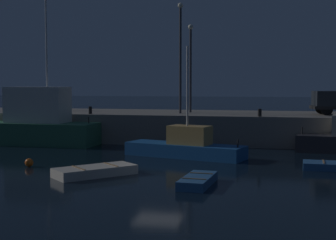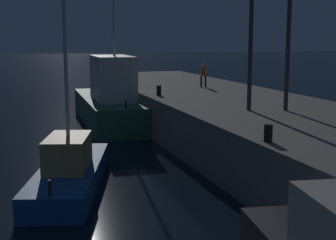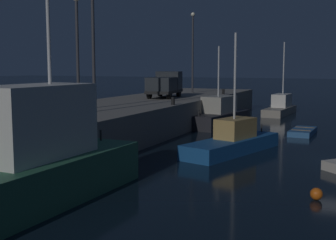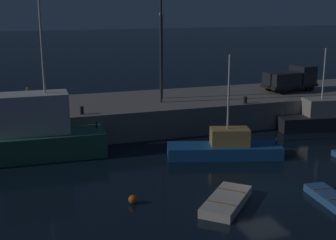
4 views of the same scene
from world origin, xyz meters
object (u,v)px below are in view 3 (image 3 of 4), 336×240
object	(u,v)px
lamp_post_west	(93,29)
bollard_central	(54,121)
fishing_trawler_red	(219,115)
fishing_boat_orange	(280,107)
bollard_east	(223,92)
fishing_boat_blue	(20,167)
fishing_boat_white	(233,141)
lamp_post_east	(77,43)
lamp_post_central	(193,46)
bollard_west	(173,101)
dinghy_red_small	(303,132)
utility_truck	(165,84)
mooring_buoy_near	(316,194)

from	to	relation	value
lamp_post_west	bollard_central	size ratio (longest dim) A/B	14.98
fishing_trawler_red	fishing_boat_orange	xyz separation A→B (m)	(11.61, -3.23, -0.15)
bollard_east	fishing_boat_blue	bearing A→B (deg)	-176.71
fishing_boat_white	lamp_post_east	xyz separation A→B (m)	(-1.46, 10.06, 5.98)
fishing_boat_white	lamp_post_central	distance (m)	22.26
fishing_boat_orange	bollard_west	size ratio (longest dim) A/B	13.55
dinghy_red_small	lamp_post_east	xyz separation A→B (m)	(-10.61, 12.99, 6.48)
fishing_boat_orange	bollard_west	xyz separation A→B (m)	(-18.18, 4.73, 1.80)
lamp_post_central	bollard_east	distance (m)	6.04
utility_truck	fishing_trawler_red	bearing A→B (deg)	-90.18
fishing_trawler_red	fishing_boat_white	world-z (taller)	fishing_boat_white
fishing_trawler_red	bollard_east	world-z (taller)	fishing_trawler_red
utility_truck	bollard_central	world-z (taller)	utility_truck
fishing_boat_orange	lamp_post_east	size ratio (longest dim) A/B	1.04
mooring_buoy_near	fishing_boat_blue	bearing A→B (deg)	118.70
fishing_boat_white	bollard_east	world-z (taller)	fishing_boat_white
mooring_buoy_near	lamp_post_east	bearing A→B (deg)	67.13
lamp_post_east	bollard_central	bearing A→B (deg)	-152.87
lamp_post_west	bollard_west	world-z (taller)	lamp_post_west
fishing_boat_white	fishing_boat_orange	size ratio (longest dim) A/B	1.06
lamp_post_central	bollard_central	distance (m)	28.48
fishing_boat_orange	bollard_central	world-z (taller)	fishing_boat_orange
bollard_west	utility_truck	bearing A→B (deg)	28.79
dinghy_red_small	bollard_east	world-z (taller)	bollard_east
lamp_post_east	utility_truck	bearing A→B (deg)	-2.66
mooring_buoy_near	lamp_post_west	xyz separation A→B (m)	(6.05, 14.09, 7.25)
fishing_boat_blue	lamp_post_east	distance (m)	14.31
fishing_boat_blue	utility_truck	bearing A→B (deg)	12.04
fishing_trawler_red	mooring_buoy_near	xyz separation A→B (m)	(-19.12, -9.98, -0.71)
bollard_west	fishing_boat_white	bearing A→B (deg)	-127.39
utility_truck	bollard_east	bearing A→B (deg)	-26.84
lamp_post_east	lamp_post_central	size ratio (longest dim) A/B	0.88
bollard_east	lamp_post_central	bearing A→B (deg)	74.36
mooring_buoy_near	lamp_post_central	size ratio (longest dim) A/B	0.06
lamp_post_east	fishing_boat_orange	bearing A→B (deg)	-20.32
mooring_buoy_near	bollard_central	bearing A→B (deg)	94.36
utility_truck	bollard_west	world-z (taller)	utility_truck
fishing_boat_blue	bollard_east	distance (m)	31.40
lamp_post_east	bollard_west	bearing A→B (deg)	-35.26
mooring_buoy_near	lamp_post_west	bearing A→B (deg)	66.77
bollard_central	mooring_buoy_near	bearing A→B (deg)	-85.64
fishing_boat_orange	lamp_post_central	distance (m)	11.40
mooring_buoy_near	bollard_west	size ratio (longest dim) A/B	0.85
fishing_trawler_red	bollard_east	bearing A→B (deg)	13.87
mooring_buoy_near	bollard_east	distance (m)	28.53
utility_truck	bollard_west	size ratio (longest dim) A/B	9.42
bollard_west	fishing_boat_blue	bearing A→B (deg)	-174.86
fishing_trawler_red	fishing_boat_orange	world-z (taller)	fishing_boat_orange
fishing_boat_white	mooring_buoy_near	xyz separation A→B (m)	(-8.08, -5.62, -0.45)
fishing_boat_orange	lamp_post_west	size ratio (longest dim) A/B	0.86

